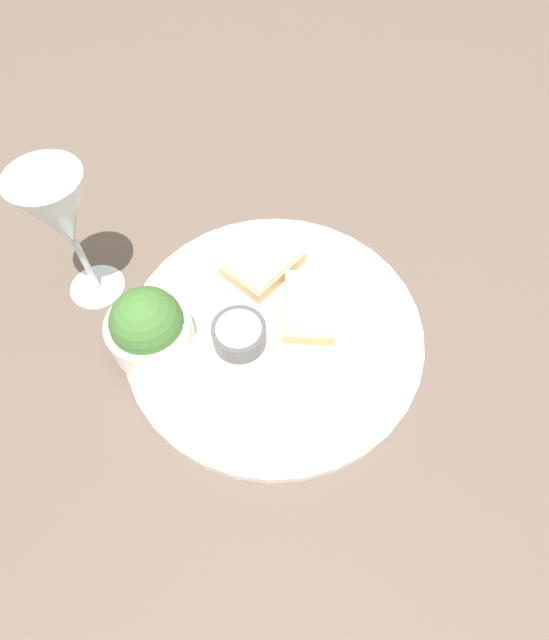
{
  "coord_description": "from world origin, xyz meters",
  "views": [
    {
      "loc": [
        0.29,
        0.07,
        0.52
      ],
      "look_at": [
        0.0,
        0.0,
        0.03
      ],
      "focal_mm": 28.0,
      "sensor_mm": 36.0,
      "label": 1
    }
  ],
  "objects_px": {
    "cheese_toast_near": "(263,262)",
    "sauce_ramekin": "(239,334)",
    "wine_glass": "(61,215)",
    "cheese_toast_far": "(309,306)",
    "salad_bowl": "(149,328)"
  },
  "relations": [
    {
      "from": "cheese_toast_near",
      "to": "sauce_ramekin",
      "type": "bearing_deg",
      "value": -0.95
    },
    {
      "from": "salad_bowl",
      "to": "sauce_ramekin",
      "type": "relative_size",
      "value": 1.51
    },
    {
      "from": "cheese_toast_near",
      "to": "wine_glass",
      "type": "height_order",
      "value": "wine_glass"
    },
    {
      "from": "salad_bowl",
      "to": "wine_glass",
      "type": "relative_size",
      "value": 0.52
    },
    {
      "from": "cheese_toast_near",
      "to": "wine_glass",
      "type": "distance_m",
      "value": 0.23
    },
    {
      "from": "sauce_ramekin",
      "to": "cheese_toast_near",
      "type": "xyz_separation_m",
      "value": [
        -0.11,
        0.0,
        -0.0
      ]
    },
    {
      "from": "salad_bowl",
      "to": "sauce_ramekin",
      "type": "distance_m",
      "value": 0.1
    },
    {
      "from": "cheese_toast_near",
      "to": "cheese_toast_far",
      "type": "relative_size",
      "value": 1.11
    },
    {
      "from": "sauce_ramekin",
      "to": "cheese_toast_near",
      "type": "height_order",
      "value": "sauce_ramekin"
    },
    {
      "from": "sauce_ramekin",
      "to": "cheese_toast_near",
      "type": "bearing_deg",
      "value": 179.05
    },
    {
      "from": "sauce_ramekin",
      "to": "wine_glass",
      "type": "xyz_separation_m",
      "value": [
        -0.04,
        -0.2,
        0.1
      ]
    },
    {
      "from": "sauce_ramekin",
      "to": "cheese_toast_far",
      "type": "distance_m",
      "value": 0.09
    },
    {
      "from": "sauce_ramekin",
      "to": "cheese_toast_near",
      "type": "relative_size",
      "value": 0.57
    },
    {
      "from": "cheese_toast_near",
      "to": "salad_bowl",
      "type": "bearing_deg",
      "value": -35.34
    },
    {
      "from": "sauce_ramekin",
      "to": "cheese_toast_far",
      "type": "height_order",
      "value": "sauce_ramekin"
    }
  ]
}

